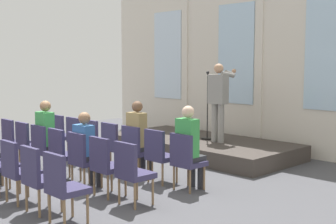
{
  "coord_description": "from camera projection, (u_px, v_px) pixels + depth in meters",
  "views": [
    {
      "loc": [
        6.87,
        -3.81,
        2.05
      ],
      "look_at": [
        0.17,
        2.68,
        1.06
      ],
      "focal_mm": 48.34,
      "sensor_mm": 36.0,
      "label": 1
    }
  ],
  "objects": [
    {
      "name": "ground_plane",
      "position": [
        49.0,
        184.0,
        7.76
      ],
      "size": [
        13.58,
        13.58,
        0.0
      ],
      "primitive_type": "plane",
      "color": "#4C4C51"
    },
    {
      "name": "rear_partition",
      "position": [
        238.0,
        58.0,
        11.11
      ],
      "size": [
        9.03,
        0.14,
        4.4
      ],
      "color": "silver",
      "rests_on": "ground"
    },
    {
      "name": "stage_platform",
      "position": [
        200.0,
        146.0,
        10.42
      ],
      "size": [
        4.43,
        2.09,
        0.34
      ],
      "primitive_type": "cube",
      "color": "#3F3833",
      "rests_on": "ground"
    },
    {
      "name": "speaker",
      "position": [
        218.0,
        97.0,
        9.87
      ],
      "size": [
        0.51,
        0.69,
        1.72
      ],
      "color": "gray",
      "rests_on": "stage_platform"
    },
    {
      "name": "mic_stand",
      "position": [
        207.0,
        124.0,
        10.34
      ],
      "size": [
        0.28,
        0.28,
        1.56
      ],
      "color": "black",
      "rests_on": "stage_platform"
    },
    {
      "name": "chair_r0_c0",
      "position": [
        62.0,
        133.0,
        10.03
      ],
      "size": [
        0.46,
        0.44,
        0.94
      ],
      "color": "olive",
      "rests_on": "ground"
    },
    {
      "name": "chair_r0_c1",
      "position": [
        78.0,
        136.0,
        9.58
      ],
      "size": [
        0.46,
        0.44,
        0.94
      ],
      "color": "olive",
      "rests_on": "ground"
    },
    {
      "name": "chair_r0_c2",
      "position": [
        95.0,
        140.0,
        9.13
      ],
      "size": [
        0.46,
        0.44,
        0.94
      ],
      "color": "olive",
      "rests_on": "ground"
    },
    {
      "name": "chair_r0_c3",
      "position": [
        114.0,
        144.0,
        8.67
      ],
      "size": [
        0.46,
        0.44,
        0.94
      ],
      "color": "olive",
      "rests_on": "ground"
    },
    {
      "name": "chair_r0_c4",
      "position": [
        136.0,
        148.0,
        8.22
      ],
      "size": [
        0.46,
        0.44,
        0.94
      ],
      "color": "olive",
      "rests_on": "ground"
    },
    {
      "name": "audience_r0_c4",
      "position": [
        139.0,
        135.0,
        8.25
      ],
      "size": [
        0.36,
        0.39,
        1.39
      ],
      "color": "#2D2D33",
      "rests_on": "ground"
    },
    {
      "name": "chair_r0_c5",
      "position": [
        159.0,
        153.0,
        7.77
      ],
      "size": [
        0.46,
        0.44,
        0.94
      ],
      "color": "olive",
      "rests_on": "ground"
    },
    {
      "name": "chair_r0_c6",
      "position": [
        186.0,
        158.0,
        7.32
      ],
      "size": [
        0.46,
        0.44,
        0.94
      ],
      "color": "olive",
      "rests_on": "ground"
    },
    {
      "name": "audience_r0_c6",
      "position": [
        189.0,
        144.0,
        7.35
      ],
      "size": [
        0.36,
        0.39,
        1.39
      ],
      "color": "#2D2D33",
      "rests_on": "ground"
    },
    {
      "name": "chair_r1_c0",
      "position": [
        13.0,
        139.0,
        9.25
      ],
      "size": [
        0.46,
        0.44,
        0.94
      ],
      "color": "olive",
      "rests_on": "ground"
    },
    {
      "name": "chair_r1_c1",
      "position": [
        28.0,
        142.0,
        8.79
      ],
      "size": [
        0.46,
        0.44,
        0.94
      ],
      "color": "olive",
      "rests_on": "ground"
    },
    {
      "name": "chair_r1_c2",
      "position": [
        44.0,
        147.0,
        8.34
      ],
      "size": [
        0.46,
        0.44,
        0.94
      ],
      "color": "olive",
      "rests_on": "ground"
    },
    {
      "name": "audience_r1_c2",
      "position": [
        48.0,
        134.0,
        8.37
      ],
      "size": [
        0.36,
        0.39,
        1.39
      ],
      "color": "#2D2D33",
      "rests_on": "ground"
    },
    {
      "name": "chair_r1_c3",
      "position": [
        62.0,
        151.0,
        7.89
      ],
      "size": [
        0.46,
        0.44,
        0.94
      ],
      "color": "olive",
      "rests_on": "ground"
    },
    {
      "name": "chair_r1_c4",
      "position": [
        83.0,
        157.0,
        7.44
      ],
      "size": [
        0.46,
        0.44,
        0.94
      ],
      "color": "olive",
      "rests_on": "ground"
    },
    {
      "name": "audience_r1_c4",
      "position": [
        87.0,
        146.0,
        7.48
      ],
      "size": [
        0.36,
        0.39,
        1.27
      ],
      "color": "#2D2D33",
      "rests_on": "ground"
    },
    {
      "name": "chair_r1_c5",
      "position": [
        106.0,
        163.0,
        6.98
      ],
      "size": [
        0.46,
        0.44,
        0.94
      ],
      "color": "olive",
      "rests_on": "ground"
    },
    {
      "name": "chair_r1_c6",
      "position": [
        132.0,
        169.0,
        6.53
      ],
      "size": [
        0.46,
        0.44,
        0.94
      ],
      "color": "olive",
      "rests_on": "ground"
    },
    {
      "name": "chair_r2_c4",
      "position": [
        17.0,
        168.0,
        6.65
      ],
      "size": [
        0.46,
        0.44,
        0.94
      ],
      "color": "olive",
      "rests_on": "ground"
    },
    {
      "name": "chair_r2_c5",
      "position": [
        38.0,
        175.0,
        6.2
      ],
      "size": [
        0.46,
        0.44,
        0.94
      ],
      "color": "olive",
      "rests_on": "ground"
    },
    {
      "name": "chair_r2_c6",
      "position": [
        63.0,
        184.0,
        5.75
      ],
      "size": [
        0.46,
        0.44,
        0.94
      ],
      "color": "olive",
      "rests_on": "ground"
    }
  ]
}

